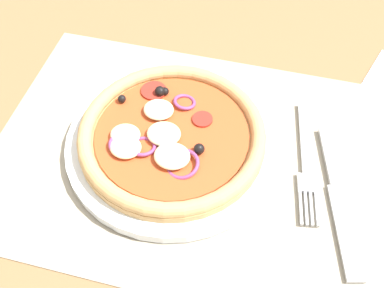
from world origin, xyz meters
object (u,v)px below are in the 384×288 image
(pizza, at_px, (171,135))
(fork, at_px, (306,167))
(plate, at_px, (172,144))
(knife, at_px, (339,199))

(pizza, xyz_separation_m, fork, (-0.17, -0.01, -0.02))
(plate, xyz_separation_m, pizza, (0.00, 0.00, 0.02))
(plate, height_order, knife, plate)
(plate, relative_size, pizza, 1.15)
(fork, height_order, knife, knife)
(plate, xyz_separation_m, knife, (-0.21, 0.03, -0.00))
(plate, height_order, pizza, pizza)
(pizza, height_order, knife, pizza)
(fork, distance_m, knife, 0.06)
(fork, bearing_deg, plate, -96.00)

